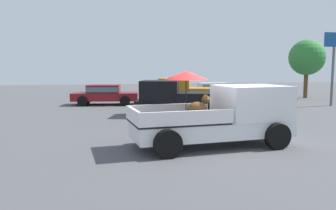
{
  "coord_description": "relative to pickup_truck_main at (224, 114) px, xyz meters",
  "views": [
    {
      "loc": [
        -3.49,
        -9.98,
        2.49
      ],
      "look_at": [
        -0.97,
        2.1,
        1.1
      ],
      "focal_mm": 35.97,
      "sensor_mm": 36.0,
      "label": 1
    }
  ],
  "objects": [
    {
      "name": "parked_sedan_far",
      "position": [
        4.44,
        13.74,
        -0.25
      ],
      "size": [
        4.37,
        2.13,
        1.33
      ],
      "rotation": [
        0.0,
        0.0,
        3.1
      ],
      "color": "black",
      "rests_on": "ground"
    },
    {
      "name": "pickup_truck_far",
      "position": [
        0.15,
        6.79,
        -0.11
      ],
      "size": [
        5.11,
        3.2,
        1.8
      ],
      "rotation": [
        0.0,
        0.0,
        2.85
      ],
      "color": "black",
      "rests_on": "ground"
    },
    {
      "name": "motel_sign",
      "position": [
        10.88,
        9.04,
        2.33
      ],
      "size": [
        1.4,
        0.16,
        4.68
      ],
      "color": "#59595B",
      "rests_on": "ground"
    },
    {
      "name": "tree_by_lot",
      "position": [
        12.62,
        14.41,
        2.27
      ],
      "size": [
        2.86,
        2.86,
        4.71
      ],
      "color": "brown",
      "rests_on": "ground"
    },
    {
      "name": "ground_plane",
      "position": [
        -0.44,
        -0.06,
        -0.99
      ],
      "size": [
        80.0,
        80.0,
        0.0
      ],
      "primitive_type": "plane",
      "color": "#4C4C4F"
    },
    {
      "name": "pickup_truck_main",
      "position": [
        0.0,
        0.0,
        0.0
      ],
      "size": [
        5.2,
        2.62,
        2.38
      ],
      "rotation": [
        0.0,
        0.0,
        0.09
      ],
      "color": "black",
      "rests_on": "ground"
    },
    {
      "name": "pickup_truck_red",
      "position": [
        1.78,
        10.42,
        -0.11
      ],
      "size": [
        5.12,
        3.24,
        1.8
      ],
      "rotation": [
        0.0,
        0.0,
        2.84
      ],
      "color": "black",
      "rests_on": "ground"
    },
    {
      "name": "parked_sedan_near",
      "position": [
        -3.5,
        12.67,
        -0.25
      ],
      "size": [
        4.5,
        2.43,
        1.33
      ],
      "rotation": [
        0.0,
        0.0,
        -0.14
      ],
      "color": "black",
      "rests_on": "ground"
    }
  ]
}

